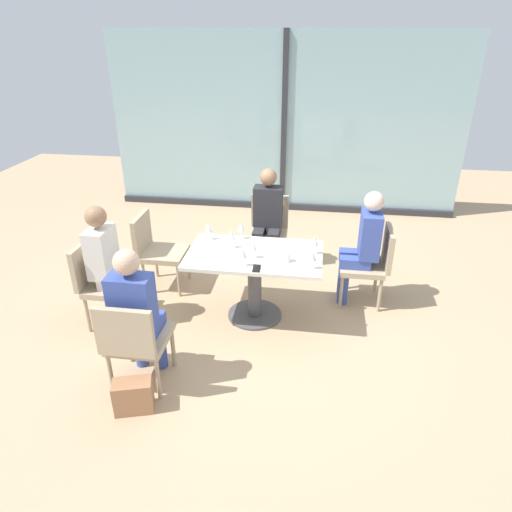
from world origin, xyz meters
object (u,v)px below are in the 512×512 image
at_px(wine_glass_5, 241,227).
at_px(handbag_0, 133,396).
at_px(person_front_left, 136,310).
at_px(person_side_end, 109,261).
at_px(wine_glass_6, 231,236).
at_px(cell_phone_on_table, 257,268).
at_px(wine_glass_1, 312,256).
at_px(person_near_window, 267,216).
at_px(wine_glass_0, 315,241).
at_px(wine_glass_3, 243,253).
at_px(chair_side_end, 102,279).
at_px(chair_far_right, 372,261).
at_px(wine_glass_2, 253,246).
at_px(chair_front_left, 134,339).
at_px(chair_far_left, 156,247).
at_px(dining_table_main, 255,270).
at_px(person_far_right, 363,243).
at_px(chair_near_window, 268,228).
at_px(coffee_cup, 287,257).
at_px(wine_glass_4, 208,228).

bearing_deg(wine_glass_5, handbag_0, -107.71).
distance_m(person_front_left, person_side_end, 0.95).
distance_m(wine_glass_6, cell_phone_on_table, 0.53).
bearing_deg(person_front_left, wine_glass_1, 31.32).
distance_m(person_near_window, wine_glass_0, 1.16).
height_order(wine_glass_3, cell_phone_on_table, wine_glass_3).
bearing_deg(chair_side_end, chair_far_right, 16.13).
xyz_separation_m(wine_glass_0, wine_glass_2, (-0.57, -0.18, 0.00)).
height_order(chair_front_left, person_side_end, person_side_end).
bearing_deg(handbag_0, chair_far_left, 86.53).
relative_size(dining_table_main, person_far_right, 1.05).
distance_m(dining_table_main, wine_glass_1, 0.69).
relative_size(person_near_window, wine_glass_5, 6.81).
height_order(chair_near_window, wine_glass_6, wine_glass_6).
bearing_deg(person_near_window, chair_far_right, -27.06).
height_order(chair_far_left, wine_glass_3, wine_glass_3).
xyz_separation_m(person_near_window, wine_glass_1, (0.57, -1.31, 0.16)).
height_order(chair_far_right, cell_phone_on_table, chair_far_right).
distance_m(person_near_window, wine_glass_1, 1.44).
relative_size(chair_far_right, chair_far_left, 1.00).
relative_size(chair_near_window, chair_far_right, 1.00).
distance_m(chair_near_window, chair_side_end, 2.10).
distance_m(wine_glass_1, wine_glass_5, 0.94).
bearing_deg(chair_far_right, handbag_0, -135.62).
bearing_deg(wine_glass_3, coffee_cup, 20.45).
bearing_deg(coffee_cup, person_front_left, -140.02).
distance_m(person_side_end, wine_glass_6, 1.21).
relative_size(chair_front_left, chair_far_left, 1.00).
xyz_separation_m(dining_table_main, chair_near_window, (0.00, 1.18, -0.04)).
xyz_separation_m(wine_glass_3, coffee_cup, (0.39, 0.15, -0.09)).
distance_m(wine_glass_0, wine_glass_5, 0.81).
distance_m(wine_glass_3, handbag_0, 1.53).
distance_m(chair_front_left, chair_near_window, 2.49).
bearing_deg(person_near_window, chair_far_left, -152.94).
bearing_deg(handbag_0, wine_glass_4, 65.81).
bearing_deg(coffee_cup, wine_glass_4, 155.45).
height_order(chair_far_right, wine_glass_0, wine_glass_0).
bearing_deg(chair_far_right, wine_glass_1, -131.55).
bearing_deg(wine_glass_0, chair_far_left, 167.64).
height_order(person_far_right, handbag_0, person_far_right).
distance_m(person_far_right, person_side_end, 2.57).
distance_m(person_front_left, wine_glass_1, 1.61).
bearing_deg(person_near_window, cell_phone_on_table, -87.38).
xyz_separation_m(coffee_cup, cell_phone_on_table, (-0.26, -0.18, -0.04)).
distance_m(chair_front_left, person_side_end, 1.06).
distance_m(chair_side_end, person_near_window, 2.03).
bearing_deg(wine_glass_0, wine_glass_2, -162.82).
bearing_deg(chair_far_left, chair_far_right, 0.00).
height_order(dining_table_main, chair_far_right, chair_far_right).
bearing_deg(wine_glass_5, person_near_window, 75.71).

